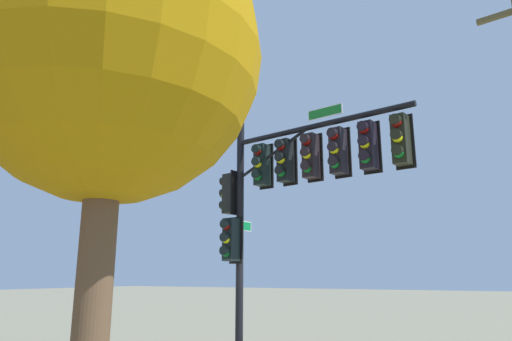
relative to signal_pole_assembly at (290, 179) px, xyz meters
name	(u,v)px	position (x,y,z in m)	size (l,w,h in m)	color
signal_pole_assembly	(290,179)	(0.00, 0.00, 0.00)	(5.53, 1.55, 6.40)	black
tree_near	(112,58)	(0.60, -6.54, 0.21)	(3.61, 3.61, 6.49)	brown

